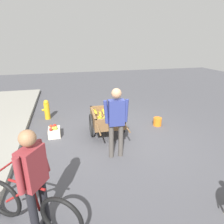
{
  "coord_description": "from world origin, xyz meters",
  "views": [
    {
      "loc": [
        -4.54,
        1.25,
        2.55
      ],
      "look_at": [
        0.16,
        0.06,
        0.75
      ],
      "focal_mm": 31.48,
      "sensor_mm": 36.0,
      "label": 1
    }
  ],
  "objects_px": {
    "plastic_bucket": "(157,122)",
    "bicycle": "(30,206)",
    "fruit_cart": "(107,120)",
    "vendor_person": "(116,118)",
    "apple_crate": "(54,132)",
    "fire_hydrant": "(47,110)",
    "cyclist_person": "(34,175)"
  },
  "relations": [
    {
      "from": "apple_crate",
      "to": "plastic_bucket",
      "type": "bearing_deg",
      "value": -90.99
    },
    {
      "from": "fire_hydrant",
      "to": "apple_crate",
      "type": "height_order",
      "value": "fire_hydrant"
    },
    {
      "from": "plastic_bucket",
      "to": "bicycle",
      "type": "bearing_deg",
      "value": 129.8
    },
    {
      "from": "fire_hydrant",
      "to": "plastic_bucket",
      "type": "xyz_separation_m",
      "value": [
        -1.42,
        -3.37,
        -0.21
      ]
    },
    {
      "from": "fruit_cart",
      "to": "fire_hydrant",
      "type": "height_order",
      "value": "fruit_cart"
    },
    {
      "from": "fire_hydrant",
      "to": "plastic_bucket",
      "type": "bearing_deg",
      "value": -112.78
    },
    {
      "from": "vendor_person",
      "to": "apple_crate",
      "type": "distance_m",
      "value": 2.15
    },
    {
      "from": "fruit_cart",
      "to": "apple_crate",
      "type": "height_order",
      "value": "fruit_cart"
    },
    {
      "from": "fruit_cart",
      "to": "vendor_person",
      "type": "relative_size",
      "value": 1.05
    },
    {
      "from": "fruit_cart",
      "to": "apple_crate",
      "type": "distance_m",
      "value": 1.5
    },
    {
      "from": "bicycle",
      "to": "plastic_bucket",
      "type": "relative_size",
      "value": 5.55
    },
    {
      "from": "vendor_person",
      "to": "apple_crate",
      "type": "bearing_deg",
      "value": 44.95
    },
    {
      "from": "fruit_cart",
      "to": "plastic_bucket",
      "type": "height_order",
      "value": "fruit_cart"
    },
    {
      "from": "cyclist_person",
      "to": "plastic_bucket",
      "type": "xyz_separation_m",
      "value": [
        2.88,
        -3.24,
        -0.8
      ]
    },
    {
      "from": "cyclist_person",
      "to": "apple_crate",
      "type": "relative_size",
      "value": 3.54
    },
    {
      "from": "vendor_person",
      "to": "apple_crate",
      "type": "height_order",
      "value": "vendor_person"
    },
    {
      "from": "fruit_cart",
      "to": "bicycle",
      "type": "relative_size",
      "value": 1.18
    },
    {
      "from": "vendor_person",
      "to": "cyclist_person",
      "type": "bearing_deg",
      "value": 135.32
    },
    {
      "from": "fruit_cart",
      "to": "plastic_bucket",
      "type": "distance_m",
      "value": 1.72
    },
    {
      "from": "fruit_cart",
      "to": "plastic_bucket",
      "type": "relative_size",
      "value": 6.56
    },
    {
      "from": "fruit_cart",
      "to": "cyclist_person",
      "type": "distance_m",
      "value": 3.13
    },
    {
      "from": "fruit_cart",
      "to": "plastic_bucket",
      "type": "bearing_deg",
      "value": -82.95
    },
    {
      "from": "cyclist_person",
      "to": "fire_hydrant",
      "type": "height_order",
      "value": "cyclist_person"
    },
    {
      "from": "bicycle",
      "to": "fruit_cart",
      "type": "bearing_deg",
      "value": -32.97
    },
    {
      "from": "cyclist_person",
      "to": "fire_hydrant",
      "type": "distance_m",
      "value": 4.34
    },
    {
      "from": "bicycle",
      "to": "cyclist_person",
      "type": "xyz_separation_m",
      "value": [
        -0.08,
        -0.13,
        0.57
      ]
    },
    {
      "from": "fire_hydrant",
      "to": "plastic_bucket",
      "type": "relative_size",
      "value": 2.62
    },
    {
      "from": "cyclist_person",
      "to": "apple_crate",
      "type": "xyz_separation_m",
      "value": [
        2.94,
        -0.11,
        -0.8
      ]
    },
    {
      "from": "fire_hydrant",
      "to": "vendor_person",
      "type": "bearing_deg",
      "value": -149.17
    },
    {
      "from": "fire_hydrant",
      "to": "plastic_bucket",
      "type": "height_order",
      "value": "fire_hydrant"
    },
    {
      "from": "fruit_cart",
      "to": "bicycle",
      "type": "height_order",
      "value": "bicycle"
    },
    {
      "from": "fruit_cart",
      "to": "vendor_person",
      "type": "bearing_deg",
      "value": 178.08
    }
  ]
}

